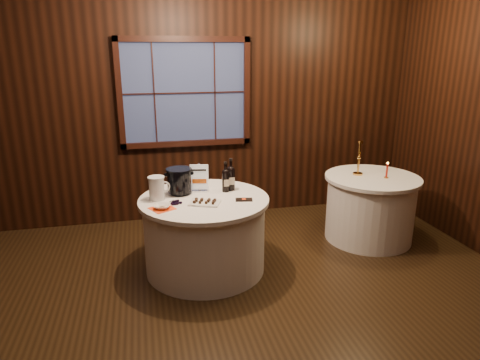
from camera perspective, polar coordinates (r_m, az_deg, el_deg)
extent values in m
plane|color=black|center=(3.69, -2.11, -18.94)|extent=(6.00, 6.00, 0.00)
cube|color=black|center=(5.50, -7.34, 9.94)|extent=(6.00, 0.02, 3.00)
cube|color=navy|center=(5.46, -7.36, 11.46)|extent=(1.50, 0.01, 1.20)
cylinder|color=white|center=(4.36, -4.69, -7.42)|extent=(1.20, 1.20, 0.73)
cylinder|color=white|center=(4.22, -4.82, -2.65)|extent=(1.28, 1.28, 0.04)
cylinder|color=white|center=(5.26, 16.90, -3.77)|extent=(1.00, 1.00, 0.73)
cylinder|color=white|center=(5.14, 17.27, 0.25)|extent=(1.08, 1.08, 0.04)
cube|color=silver|center=(4.41, -5.39, -1.41)|extent=(0.17, 0.12, 0.02)
cube|color=silver|center=(4.36, -5.44, 0.45)|extent=(0.02, 0.02, 0.28)
cube|color=white|center=(4.35, -5.42, 0.40)|extent=(0.18, 0.04, 0.26)
cylinder|color=black|center=(4.36, -1.93, -0.27)|extent=(0.07, 0.07, 0.20)
sphere|color=black|center=(4.33, -1.94, 1.00)|extent=(0.07, 0.07, 0.07)
cylinder|color=black|center=(4.32, -1.95, 1.70)|extent=(0.03, 0.03, 0.09)
cylinder|color=black|center=(4.30, -1.95, 2.28)|extent=(0.03, 0.03, 0.02)
cube|color=beige|center=(4.32, -1.83, -0.42)|extent=(0.06, 0.01, 0.07)
cylinder|color=black|center=(4.40, -1.21, -0.01)|extent=(0.08, 0.08, 0.22)
sphere|color=black|center=(4.37, -1.22, 1.35)|extent=(0.08, 0.08, 0.08)
cylinder|color=black|center=(4.35, -1.22, 2.11)|extent=(0.03, 0.03, 0.10)
cylinder|color=black|center=(4.34, -1.22, 2.73)|extent=(0.03, 0.03, 0.02)
cube|color=beige|center=(4.36, -1.10, -0.16)|extent=(0.06, 0.00, 0.08)
cylinder|color=black|center=(4.36, -8.03, -1.62)|extent=(0.19, 0.19, 0.03)
cylinder|color=black|center=(4.32, -8.10, -0.10)|extent=(0.24, 0.24, 0.21)
cylinder|color=black|center=(4.29, -8.16, 1.37)|extent=(0.26, 0.26, 0.02)
cube|color=white|center=(4.05, -4.73, -3.06)|extent=(0.33, 0.28, 0.02)
cube|color=black|center=(4.13, 0.52, -2.64)|extent=(0.17, 0.11, 0.01)
cylinder|color=#332612|center=(4.07, -9.53, -3.01)|extent=(0.07, 0.01, 0.03)
cylinder|color=silver|center=(4.20, -11.06, -1.15)|extent=(0.15, 0.15, 0.22)
cylinder|color=silver|center=(4.17, -11.14, 0.34)|extent=(0.16, 0.16, 0.01)
torus|color=silver|center=(4.20, -10.02, -0.94)|extent=(0.11, 0.03, 0.11)
cube|color=#F94514|center=(3.98, -10.33, -3.76)|extent=(0.27, 0.27, 0.00)
imported|color=white|center=(3.98, -10.35, -3.48)|extent=(0.18, 0.18, 0.04)
cylinder|color=gold|center=(5.16, 15.41, 0.82)|extent=(0.11, 0.11, 0.02)
cylinder|color=gold|center=(5.11, 15.58, 2.81)|extent=(0.02, 0.02, 0.35)
cylinder|color=gold|center=(5.07, 15.75, 4.90)|extent=(0.06, 0.06, 0.03)
cylinder|color=gold|center=(5.11, 18.91, 0.31)|extent=(0.05, 0.05, 0.01)
cylinder|color=#B31C0D|center=(5.09, 19.00, 1.19)|extent=(0.02, 0.02, 0.15)
sphere|color=#FFB23F|center=(5.07, 19.10, 2.15)|extent=(0.02, 0.02, 0.02)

